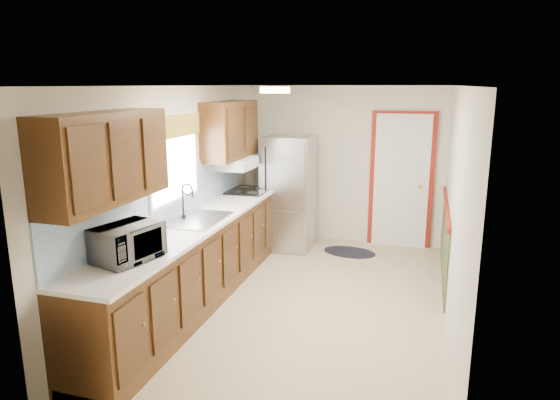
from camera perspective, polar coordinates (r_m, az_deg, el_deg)
The scene contains 8 objects.
room_shell at distance 5.36m, azimuth 3.15°, elevation -0.04°, with size 3.20×5.20×2.52m.
kitchen_run at distance 5.61m, azimuth -10.01°, elevation -3.75°, with size 0.63×4.00×2.20m.
back_wall_trim at distance 7.45m, azimuth 14.63°, elevation 0.83°, with size 1.12×2.30×2.08m.
ceiling_fixture at distance 5.10m, azimuth -0.58°, elevation 12.47°, with size 0.30×0.30×0.06m, color #FFD88C.
microwave at distance 4.46m, azimuth -17.04°, elevation -4.27°, with size 0.56×0.31×0.38m, color white.
refrigerator at distance 7.41m, azimuth 0.96°, elevation 0.84°, with size 0.71×0.71×1.69m.
rug at distance 7.45m, azimuth 7.95°, elevation -5.92°, with size 0.77×0.50×0.01m, color black.
cooktop at distance 7.06m, azimuth -3.60°, elevation 1.09°, with size 0.53×0.63×0.02m, color black.
Camera 1 is at (1.21, -5.07, 2.41)m, focal length 32.00 mm.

